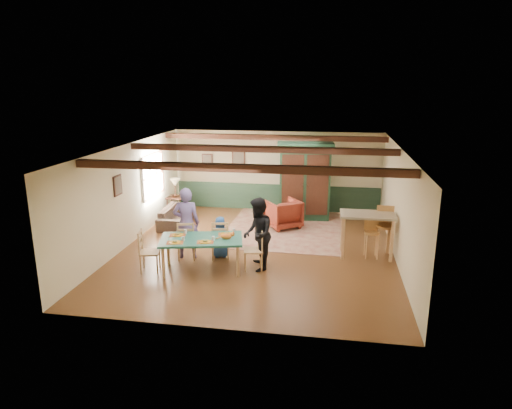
% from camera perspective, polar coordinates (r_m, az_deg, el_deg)
% --- Properties ---
extents(floor, '(8.00, 8.00, 0.00)m').
position_cam_1_polar(floor, '(12.03, 0.14, -5.74)').
color(floor, '#502D16').
rests_on(floor, ground).
extents(wall_back, '(7.00, 0.02, 2.70)m').
position_cam_1_polar(wall_back, '(15.48, 2.57, 4.17)').
color(wall_back, beige).
rests_on(wall_back, floor).
extents(wall_left, '(0.02, 8.00, 2.70)m').
position_cam_1_polar(wall_left, '(12.65, -15.70, 1.14)').
color(wall_left, beige).
rests_on(wall_left, floor).
extents(wall_right, '(0.02, 8.00, 2.70)m').
position_cam_1_polar(wall_right, '(11.59, 17.48, -0.25)').
color(wall_right, beige).
rests_on(wall_right, floor).
extents(ceiling, '(7.00, 8.00, 0.02)m').
position_cam_1_polar(ceiling, '(11.35, 0.15, 7.10)').
color(ceiling, silver).
rests_on(ceiling, wall_back).
extents(wainscot_back, '(6.95, 0.03, 0.90)m').
position_cam_1_polar(wainscot_back, '(15.66, 2.52, 0.92)').
color(wainscot_back, '#1E3827').
rests_on(wainscot_back, floor).
extents(ceiling_beam_front, '(6.95, 0.16, 0.16)m').
position_cam_1_polar(ceiling_beam_front, '(9.13, -2.21, 4.57)').
color(ceiling_beam_front, black).
rests_on(ceiling_beam_front, ceiling).
extents(ceiling_beam_mid, '(6.95, 0.16, 0.16)m').
position_cam_1_polar(ceiling_beam_mid, '(11.76, 0.47, 6.94)').
color(ceiling_beam_mid, black).
rests_on(ceiling_beam_mid, ceiling).
extents(ceiling_beam_back, '(6.95, 0.16, 0.16)m').
position_cam_1_polar(ceiling_beam_back, '(14.31, 2.13, 8.38)').
color(ceiling_beam_back, black).
rests_on(ceiling_beam_back, ceiling).
extents(window_left, '(0.06, 1.60, 1.30)m').
position_cam_1_polar(window_left, '(14.11, -12.76, 3.57)').
color(window_left, white).
rests_on(window_left, wall_left).
extents(picture_left_wall, '(0.04, 0.42, 0.52)m').
position_cam_1_polar(picture_left_wall, '(12.02, -16.89, 2.30)').
color(picture_left_wall, '#7A6F59').
rests_on(picture_left_wall, wall_left).
extents(picture_back_a, '(0.45, 0.04, 0.55)m').
position_cam_1_polar(picture_back_a, '(15.58, -2.20, 5.92)').
color(picture_back_a, '#7A6F59').
rests_on(picture_back_a, wall_back).
extents(picture_back_b, '(0.38, 0.04, 0.48)m').
position_cam_1_polar(picture_back_b, '(15.86, -6.10, 5.46)').
color(picture_back_b, '#7A6F59').
rests_on(picture_back_b, wall_back).
extents(dining_table, '(2.06, 1.43, 0.78)m').
position_cam_1_polar(dining_table, '(10.75, -6.78, -6.21)').
color(dining_table, '#1B5748').
rests_on(dining_table, floor).
extents(dining_chair_far_left, '(0.53, 0.54, 0.99)m').
position_cam_1_polar(dining_chair_far_left, '(11.45, -8.66, -4.38)').
color(dining_chair_far_left, tan).
rests_on(dining_chair_far_left, floor).
extents(dining_chair_far_right, '(0.53, 0.54, 0.99)m').
position_cam_1_polar(dining_chair_far_right, '(11.40, -4.47, -4.34)').
color(dining_chair_far_right, tan).
rests_on(dining_chair_far_right, floor).
extents(dining_chair_end_left, '(0.54, 0.53, 0.99)m').
position_cam_1_polar(dining_chair_end_left, '(10.86, -13.15, -5.70)').
color(dining_chair_end_left, tan).
rests_on(dining_chair_end_left, floor).
extents(dining_chair_end_right, '(0.54, 0.53, 0.99)m').
position_cam_1_polar(dining_chair_end_right, '(10.70, -0.36, -5.61)').
color(dining_chair_end_right, tan).
rests_on(dining_chair_end_right, floor).
extents(person_man, '(0.73, 0.56, 1.80)m').
position_cam_1_polar(person_man, '(11.40, -8.70, -2.32)').
color(person_man, slate).
rests_on(person_man, floor).
extents(person_woman, '(0.82, 0.96, 1.72)m').
position_cam_1_polar(person_woman, '(10.58, 0.21, -3.75)').
color(person_woman, black).
rests_on(person_woman, floor).
extents(person_child, '(0.57, 0.44, 1.05)m').
position_cam_1_polar(person_child, '(11.47, -4.47, -4.07)').
color(person_child, '#254D95').
rests_on(person_child, floor).
extents(cat, '(0.40, 0.22, 0.19)m').
position_cam_1_polar(cat, '(10.46, -3.76, -3.92)').
color(cat, orange).
rests_on(cat, dining_table).
extents(place_setting_near_left, '(0.47, 0.40, 0.11)m').
position_cam_1_polar(place_setting_near_left, '(10.41, -10.10, -4.45)').
color(place_setting_near_left, orange).
rests_on(place_setting_near_left, dining_table).
extents(place_setting_near_center, '(0.47, 0.40, 0.11)m').
position_cam_1_polar(place_setting_near_center, '(10.34, -6.37, -4.43)').
color(place_setting_near_center, orange).
rests_on(place_setting_near_center, dining_table).
extents(place_setting_far_left, '(0.47, 0.40, 0.11)m').
position_cam_1_polar(place_setting_far_left, '(10.90, -9.78, -3.54)').
color(place_setting_far_left, orange).
rests_on(place_setting_far_left, dining_table).
extents(place_setting_far_right, '(0.47, 0.40, 0.11)m').
position_cam_1_polar(place_setting_far_right, '(10.82, -3.74, -3.48)').
color(place_setting_far_right, orange).
rests_on(place_setting_far_right, dining_table).
extents(area_rug, '(3.52, 4.16, 0.01)m').
position_cam_1_polar(area_rug, '(13.79, 3.67, -2.99)').
color(area_rug, tan).
rests_on(area_rug, floor).
extents(armoire, '(1.80, 0.87, 2.46)m').
position_cam_1_polar(armoire, '(14.54, 6.10, 2.89)').
color(armoire, '#153623').
rests_on(armoire, floor).
extents(armchair, '(1.30, 1.30, 0.86)m').
position_cam_1_polar(armchair, '(13.78, 3.40, -1.15)').
color(armchair, '#511510').
rests_on(armchair, floor).
extents(sofa, '(0.82, 1.91, 0.55)m').
position_cam_1_polar(sofa, '(14.33, -9.90, -1.37)').
color(sofa, '#362921').
rests_on(sofa, floor).
extents(end_table, '(0.53, 0.53, 0.65)m').
position_cam_1_polar(end_table, '(15.25, -9.97, -0.18)').
color(end_table, black).
rests_on(end_table, floor).
extents(table_lamp, '(0.35, 0.35, 0.59)m').
position_cam_1_polar(table_lamp, '(15.10, -10.07, 2.09)').
color(table_lamp, beige).
rests_on(table_lamp, end_table).
extents(counter_table, '(1.36, 0.81, 1.12)m').
position_cam_1_polar(counter_table, '(11.79, 13.63, -3.73)').
color(counter_table, '#B0A589').
rests_on(counter_table, floor).
extents(bar_stool_left, '(0.40, 0.44, 1.05)m').
position_cam_1_polar(bar_stool_left, '(11.74, 14.26, -4.02)').
color(bar_stool_left, tan).
rests_on(bar_stool_left, floor).
extents(bar_stool_right, '(0.47, 0.51, 1.26)m').
position_cam_1_polar(bar_stool_right, '(11.91, 15.77, -3.32)').
color(bar_stool_right, tan).
rests_on(bar_stool_right, floor).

